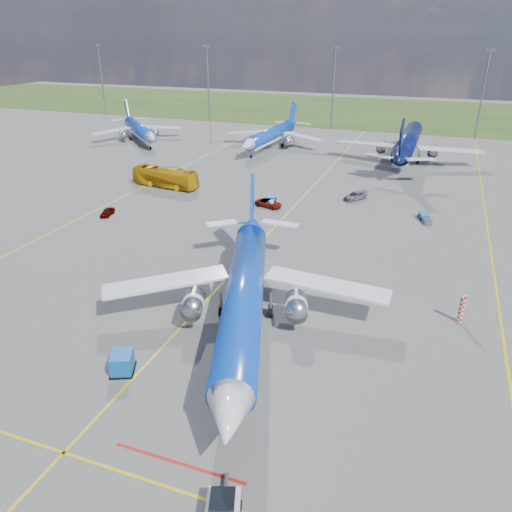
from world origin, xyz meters
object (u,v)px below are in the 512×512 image
(warning_post, at_px, (461,309))
(bg_jet_n, at_px, (406,160))
(service_car_c, at_px, (355,196))
(baggage_tug_c, at_px, (271,200))
(uld_container, at_px, (122,362))
(apron_bus, at_px, (165,177))
(service_car_a, at_px, (107,212))
(bg_jet_nw, at_px, (140,141))
(main_airliner, at_px, (244,329))
(bg_jet_nnw, at_px, (271,148))
(baggage_tug_w, at_px, (425,218))
(service_car_b, at_px, (269,203))

(warning_post, distance_m, bg_jet_n, 71.05)
(service_car_c, xyz_separation_m, baggage_tug_c, (-13.15, -7.14, -0.13))
(bg_jet_n, distance_m, baggage_tug_c, 44.90)
(baggage_tug_c, bearing_deg, uld_container, -101.28)
(apron_bus, bearing_deg, service_car_a, -175.03)
(warning_post, distance_m, apron_bus, 60.99)
(bg_jet_nw, distance_m, service_car_a, 59.02)
(bg_jet_n, xyz_separation_m, service_car_c, (-5.67, -33.62, 0.67))
(baggage_tug_c, bearing_deg, main_airliner, -89.58)
(main_airliner, bearing_deg, uld_container, -145.39)
(bg_jet_nw, relative_size, bg_jet_nnw, 0.94)
(bg_jet_nnw, bearing_deg, warning_post, -54.26)
(service_car_a, bearing_deg, bg_jet_n, 41.36)
(bg_jet_nw, bearing_deg, baggage_tug_c, -82.23)
(bg_jet_n, xyz_separation_m, baggage_tug_c, (-18.81, -40.76, 0.54))
(service_car_c, bearing_deg, bg_jet_nw, -170.48)
(main_airliner, distance_m, baggage_tug_w, 41.25)
(uld_container, distance_m, service_car_a, 41.68)
(baggage_tug_w, bearing_deg, service_car_b, 167.22)
(main_airliner, relative_size, apron_bus, 3.10)
(uld_container, relative_size, baggage_tug_w, 0.51)
(warning_post, height_order, bg_jet_nnw, bg_jet_nnw)
(bg_jet_n, xyz_separation_m, uld_container, (-16.02, -88.77, 0.89))
(bg_jet_n, bearing_deg, service_car_a, 53.78)
(bg_jet_nnw, bearing_deg, service_car_b, -67.89)
(bg_jet_nnw, distance_m, baggage_tug_w, 57.10)
(service_car_b, height_order, baggage_tug_c, service_car_b)
(bg_jet_n, relative_size, baggage_tug_w, 10.28)
(service_car_b, bearing_deg, bg_jet_nnw, 35.21)
(warning_post, height_order, main_airliner, main_airliner)
(bg_jet_nw, xyz_separation_m, baggage_tug_c, (49.60, -37.54, 0.54))
(apron_bus, distance_m, service_car_c, 35.30)
(service_car_c, bearing_deg, bg_jet_nnw, 163.81)
(warning_post, height_order, service_car_b, warning_post)
(service_car_b, bearing_deg, apron_bus, 95.56)
(warning_post, distance_m, baggage_tug_c, 42.13)
(bg_jet_nw, bearing_deg, service_car_a, -107.76)
(main_airliner, relative_size, baggage_tug_c, 7.76)
(baggage_tug_c, bearing_deg, bg_jet_n, 50.61)
(bg_jet_n, distance_m, service_car_b, 46.55)
(apron_bus, bearing_deg, service_car_b, -94.10)
(service_car_a, bearing_deg, service_car_b, 17.57)
(apron_bus, relative_size, service_car_c, 2.86)
(uld_container, relative_size, service_car_b, 0.48)
(bg_jet_nnw, distance_m, main_airliner, 83.46)
(uld_container, xyz_separation_m, baggage_tug_w, (22.38, 48.26, -0.45))
(bg_jet_nw, distance_m, service_car_c, 69.72)
(uld_container, xyz_separation_m, service_car_b, (-2.51, 46.08, -0.24))
(bg_jet_n, height_order, service_car_a, bg_jet_n)
(warning_post, xyz_separation_m, bg_jet_nnw, (-44.41, 70.95, -1.50))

